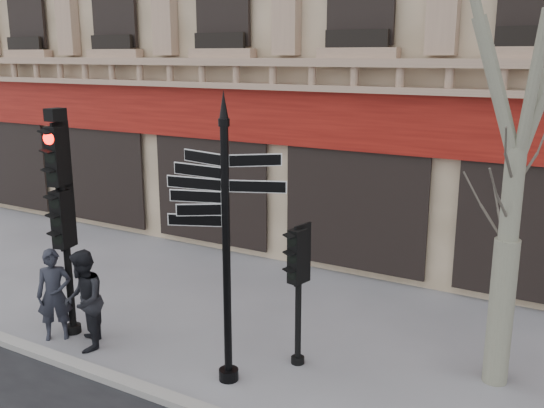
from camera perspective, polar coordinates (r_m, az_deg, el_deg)
The scene contains 7 objects.
ground at distance 10.38m, azimuth -3.39°, elevation -15.00°, with size 80.00×80.00×0.00m, color slate.
kerb at distance 9.38m, azimuth -8.37°, elevation -18.12°, with size 80.00×0.25×0.12m, color gray.
fingerpost at distance 8.91m, azimuth -4.42°, elevation 1.07°, with size 2.29×2.29×4.53m.
traffic_signal_main at distance 11.23m, azimuth -19.14°, elevation 0.75°, with size 0.52×0.42×4.13m.
traffic_signal_secondary at distance 9.80m, azimuth 2.52°, elevation -6.30°, with size 0.44×0.35×2.34m.
pedestrian_a at distance 11.62m, azimuth -19.80°, elevation -8.03°, with size 0.61×0.40×1.68m, color #21232C.
pedestrian_b at distance 11.06m, azimuth -17.33°, elevation -8.66°, with size 0.87×0.67×1.78m, color black.
Camera 1 is at (5.08, -7.55, 5.00)m, focal length 40.00 mm.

